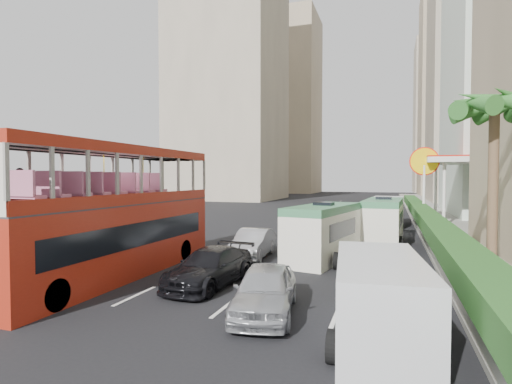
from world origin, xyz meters
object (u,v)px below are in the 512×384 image
at_px(shell_station, 467,191).
at_px(minibus_far, 383,221).
at_px(double_decker_bus, 113,211).
at_px(car_silver_lane_b, 265,314).
at_px(minibus_near, 324,232).
at_px(palm_tree, 493,190).
at_px(panel_van_far, 387,212).
at_px(panel_van_near, 380,299).
at_px(car_black, 210,285).
at_px(car_silver_lane_a, 253,257).
at_px(van_asset, 343,230).

bearing_deg(shell_station, minibus_far, -118.30).
relative_size(double_decker_bus, car_silver_lane_b, 2.73).
distance_m(double_decker_bus, minibus_far, 15.19).
relative_size(double_decker_bus, minibus_near, 1.91).
bearing_deg(palm_tree, double_decker_bus, -163.84).
bearing_deg(panel_van_far, panel_van_near, -87.32).
bearing_deg(car_silver_lane_b, car_black, 131.47).
relative_size(car_black, minibus_far, 0.77).
xyz_separation_m(double_decker_bus, car_black, (4.13, -0.03, -2.53)).
bearing_deg(car_black, car_silver_lane_a, 96.84).
bearing_deg(car_silver_lane_a, panel_van_near, -57.71).
distance_m(double_decker_bus, palm_tree, 14.39).
bearing_deg(car_silver_lane_a, double_decker_bus, -130.80).
height_order(double_decker_bus, car_black, double_decker_bus).
distance_m(car_black, panel_van_near, 6.69).
xyz_separation_m(car_silver_lane_a, panel_van_near, (6.05, -8.32, 0.97)).
xyz_separation_m(van_asset, panel_van_far, (3.09, 3.63, 1.14)).
xyz_separation_m(car_silver_lane_b, shell_station, (9.11, 25.26, 2.75)).
relative_size(panel_van_far, palm_tree, 0.89).
bearing_deg(minibus_near, panel_van_near, -61.83).
height_order(minibus_far, panel_van_far, minibus_far).
bearing_deg(car_silver_lane_b, panel_van_near, -25.03).
distance_m(car_black, palm_tree, 11.01).
height_order(car_silver_lane_b, shell_station, shell_station).
bearing_deg(double_decker_bus, palm_tree, 16.16).
distance_m(van_asset, shell_station, 11.21).
relative_size(minibus_far, palm_tree, 0.91).
relative_size(minibus_far, panel_van_far, 1.03).
bearing_deg(car_silver_lane_b, shell_station, 60.51).
height_order(car_silver_lane_b, palm_tree, palm_tree).
distance_m(minibus_far, panel_van_far, 9.23).
relative_size(car_silver_lane_b, shell_station, 0.50).
relative_size(van_asset, palm_tree, 0.74).
distance_m(car_silver_lane_a, panel_van_near, 10.33).
distance_m(car_black, minibus_far, 12.95).
bearing_deg(panel_van_near, shell_station, 70.89).
xyz_separation_m(double_decker_bus, panel_van_far, (9.94, 20.75, -1.39)).
distance_m(minibus_far, panel_van_near, 14.64).
distance_m(car_silver_lane_a, car_silver_lane_b, 8.03).
bearing_deg(van_asset, palm_tree, -63.17).
bearing_deg(panel_van_far, van_asset, -127.84).
xyz_separation_m(minibus_near, panel_van_near, (2.75, -8.94, -0.31)).
distance_m(minibus_near, palm_tree, 7.14).
height_order(car_black, minibus_far, minibus_far).
bearing_deg(car_silver_lane_a, panel_van_far, 65.16).
relative_size(double_decker_bus, car_black, 2.46).
bearing_deg(minibus_near, car_black, -106.84).
xyz_separation_m(car_silver_lane_b, panel_van_far, (3.05, 23.01, 1.14)).
relative_size(car_black, van_asset, 0.94).
height_order(double_decker_bus, car_silver_lane_a, double_decker_bus).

